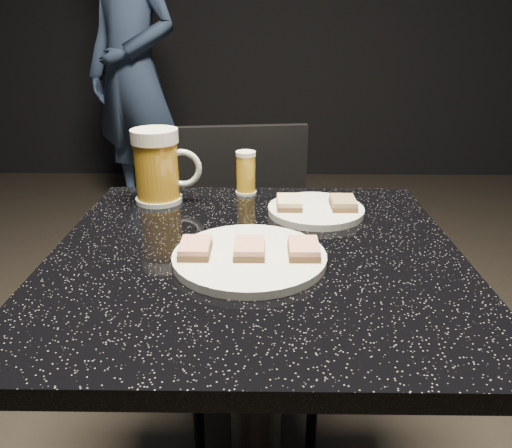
# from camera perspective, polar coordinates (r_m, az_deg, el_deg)

# --- Properties ---
(plate_large) EXTENTS (0.25, 0.25, 0.01)m
(plate_large) POSITION_cam_1_polar(r_m,az_deg,el_deg) (0.82, -0.76, -3.84)
(plate_large) COLOR white
(plate_large) RESTS_ON table
(plate_small) EXTENTS (0.20, 0.20, 0.01)m
(plate_small) POSITION_cam_1_polar(r_m,az_deg,el_deg) (1.03, 6.85, 1.57)
(plate_small) COLOR white
(plate_small) RESTS_ON table
(patron) EXTENTS (0.73, 0.66, 1.68)m
(patron) POSITION_cam_1_polar(r_m,az_deg,el_deg) (2.99, -13.85, 16.33)
(patron) COLOR navy
(patron) RESTS_ON floor
(table) EXTENTS (0.70, 0.70, 0.75)m
(table) POSITION_cam_1_polar(r_m,az_deg,el_deg) (0.98, 0.00, -15.95)
(table) COLOR black
(table) RESTS_ON floor
(beer_mug) EXTENTS (0.15, 0.10, 0.16)m
(beer_mug) POSITION_cam_1_polar(r_m,az_deg,el_deg) (1.09, -11.11, 6.51)
(beer_mug) COLOR silver
(beer_mug) RESTS_ON table
(beer_tumbler) EXTENTS (0.05, 0.05, 0.10)m
(beer_tumbler) POSITION_cam_1_polar(r_m,az_deg,el_deg) (1.13, -1.16, 5.85)
(beer_tumbler) COLOR silver
(beer_tumbler) RESTS_ON table
(chair) EXTENTS (0.40, 0.40, 0.85)m
(chair) POSITION_cam_1_polar(r_m,az_deg,el_deg) (1.40, -1.01, -4.09)
(chair) COLOR black
(chair) RESTS_ON floor
(canapes_on_plate_large) EXTENTS (0.23, 0.07, 0.02)m
(canapes_on_plate_large) POSITION_cam_1_polar(r_m,az_deg,el_deg) (0.81, -0.76, -2.80)
(canapes_on_plate_large) COLOR #4C3521
(canapes_on_plate_large) RESTS_ON plate_large
(canapes_on_plate_small) EXTENTS (0.16, 0.07, 0.02)m
(canapes_on_plate_small) POSITION_cam_1_polar(r_m,az_deg,el_deg) (1.02, 6.89, 2.43)
(canapes_on_plate_small) COLOR #4C3521
(canapes_on_plate_small) RESTS_ON plate_small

